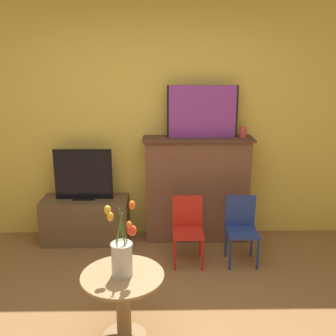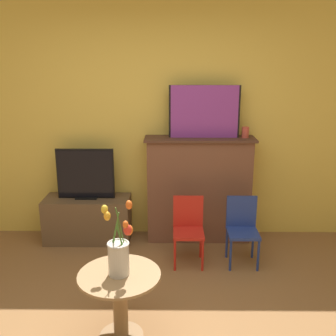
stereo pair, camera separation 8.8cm
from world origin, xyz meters
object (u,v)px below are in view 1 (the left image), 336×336
(tv_monitor, at_px, (83,175))
(chair_blue, at_px, (241,225))
(vase_tulips, at_px, (122,253))
(chair_red, at_px, (188,226))
(painting, at_px, (202,112))

(tv_monitor, relative_size, chair_blue, 0.93)
(tv_monitor, distance_m, chair_blue, 1.76)
(chair_blue, height_order, vase_tulips, vase_tulips)
(tv_monitor, height_order, chair_red, tv_monitor)
(chair_red, xyz_separation_m, vase_tulips, (-0.53, -1.15, 0.31))
(chair_blue, bearing_deg, tv_monitor, 163.41)
(vase_tulips, bearing_deg, chair_red, 65.07)
(tv_monitor, distance_m, chair_red, 1.28)
(chair_red, xyz_separation_m, chair_blue, (0.54, 0.00, 0.00))
(chair_red, relative_size, chair_blue, 1.00)
(painting, height_order, chair_blue, painting)
(painting, height_order, tv_monitor, painting)
(painting, relative_size, tv_monitor, 1.20)
(tv_monitor, bearing_deg, painting, 2.86)
(painting, height_order, vase_tulips, painting)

